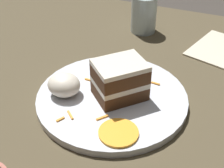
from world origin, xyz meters
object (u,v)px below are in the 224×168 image
object	(u,v)px
cake_slice	(120,80)
drinking_glass	(144,16)
cream_dollop	(64,85)
plate	(112,98)
orange_garnish	(116,132)

from	to	relation	value
cake_slice	drinking_glass	world-z (taller)	drinking_glass
cake_slice	cream_dollop	bearing A→B (deg)	63.00
plate	cake_slice	distance (m)	0.05
plate	cream_dollop	xyz separation A→B (m)	(-0.09, -0.03, 0.03)
plate	cake_slice	size ratio (longest dim) A/B	2.52
cake_slice	cream_dollop	world-z (taller)	cake_slice
orange_garnish	drinking_glass	bearing A→B (deg)	102.37
cake_slice	drinking_glass	bearing A→B (deg)	-36.73
cake_slice	drinking_glass	distance (m)	0.33
cream_dollop	orange_garnish	world-z (taller)	cream_dollop
cake_slice	drinking_glass	size ratio (longest dim) A/B	1.18
plate	cream_dollop	distance (m)	0.10
plate	cream_dollop	size ratio (longest dim) A/B	4.55
cream_dollop	drinking_glass	distance (m)	0.36
cake_slice	orange_garnish	world-z (taller)	cake_slice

